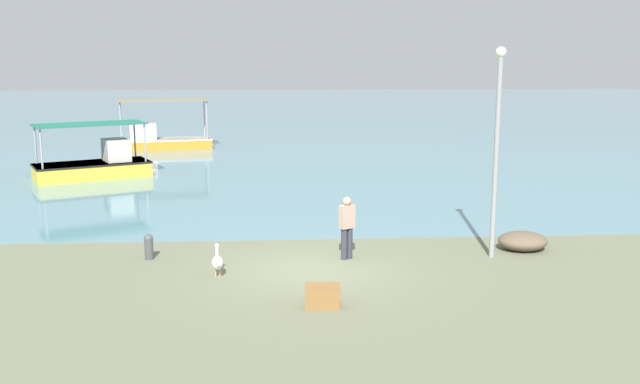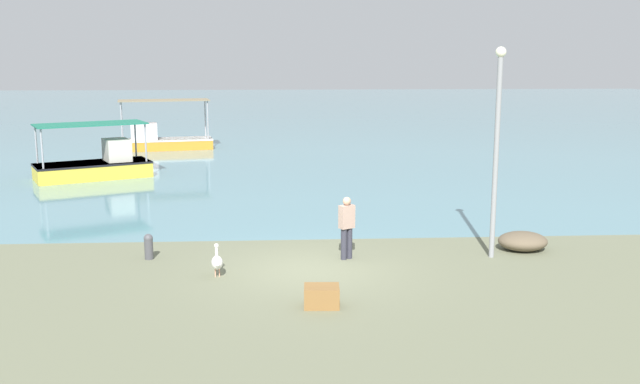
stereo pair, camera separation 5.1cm
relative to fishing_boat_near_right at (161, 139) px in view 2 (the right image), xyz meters
name	(u,v)px [view 2 (the right image)]	position (x,y,z in m)	size (l,w,h in m)	color
ground	(311,270)	(7.49, -23.73, -0.62)	(120.00, 120.00, 0.00)	#6D7157
harbor_water	(287,114)	(7.49, 24.27, -0.62)	(110.00, 90.00, 0.00)	#5D8C98
fishing_boat_near_right	(161,139)	(0.00, 0.00, 0.00)	(5.54, 2.81, 2.83)	orange
fishing_boat_far_right	(96,164)	(-1.34, -9.52, -0.01)	(5.25, 3.90, 2.42)	yellow
pelican	(217,262)	(5.16, -24.14, -0.25)	(0.35, 0.81, 0.80)	#E0997A
lamp_post	(497,141)	(12.42, -22.85, 2.52)	(0.28, 0.28, 5.58)	gray
mooring_bollard	(149,246)	(3.21, -22.51, -0.25)	(0.24, 0.24, 0.69)	#47474C
fisherman_standing	(347,226)	(8.49, -22.80, 0.28)	(0.46, 0.39, 1.69)	#32323F
net_pile	(523,241)	(13.49, -22.22, -0.37)	(1.37, 1.17, 0.52)	brown
cargo_crate	(322,296)	(7.60, -26.42, -0.39)	(0.76, 0.57, 0.46)	olive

